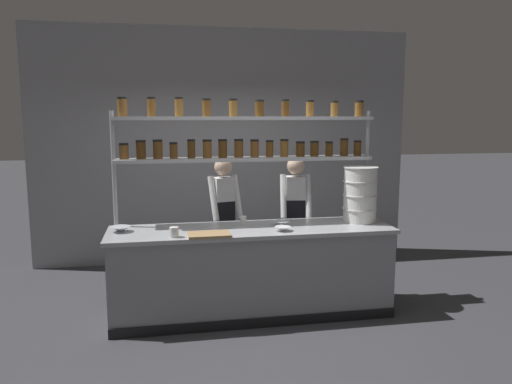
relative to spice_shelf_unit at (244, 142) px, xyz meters
name	(u,v)px	position (x,y,z in m)	size (l,w,h in m)	color
ground_plane	(252,313)	(0.02, -0.33, -1.77)	(40.00, 40.00, 0.00)	#3D3D42
back_wall	(225,147)	(0.02, 1.78, -0.15)	(5.30, 0.12, 3.25)	#939399
prep_counter	(252,271)	(0.02, -0.33, -1.31)	(2.90, 0.76, 0.92)	gray
spice_shelf_unit	(244,142)	(0.00, 0.00, 0.00)	(2.78, 0.28, 2.24)	#ADAFB5
chef_left	(224,217)	(-0.18, 0.37, -0.87)	(0.41, 0.33, 1.58)	black
chef_center	(295,215)	(0.65, 0.31, -0.87)	(0.39, 0.31, 1.58)	black
container_stack	(360,194)	(1.22, -0.25, -0.56)	(0.37, 0.37, 0.60)	white
cutting_board	(209,234)	(-0.44, -0.59, -0.84)	(0.40, 0.26, 0.02)	#A88456
prep_bowl_near_left	(120,229)	(-1.28, -0.27, -0.83)	(0.20, 0.20, 0.06)	silver
prep_bowl_center_front	(283,229)	(0.30, -0.53, -0.83)	(0.16, 0.16, 0.05)	white
prep_bowl_center_back	(282,223)	(0.35, -0.28, -0.83)	(0.18, 0.18, 0.05)	#B2B7BC
serving_cup_front	(174,232)	(-0.77, -0.58, -0.81)	(0.09, 0.09, 0.10)	silver
serving_cup_by_board	(243,221)	(-0.04, -0.19, -0.81)	(0.07, 0.07, 0.10)	silver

